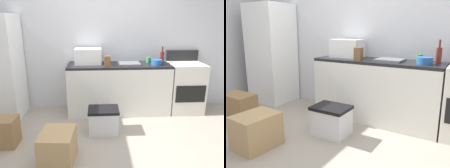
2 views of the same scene
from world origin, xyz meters
TOP-DOWN VIEW (x-y plane):
  - ground_plane at (0.00, 0.00)m, footprint 6.00×6.00m
  - wall_back at (0.00, 1.55)m, footprint 5.00×0.10m
  - kitchen_counter at (0.30, 1.20)m, footprint 1.80×0.60m
  - refrigerator at (-1.75, 1.15)m, footprint 0.68×0.66m
  - microwave at (-0.24, 1.28)m, footprint 0.46×0.34m
  - sink_basin at (0.48, 1.17)m, footprint 0.36×0.32m
  - wine_bottle at (1.08, 1.26)m, footprint 0.07×0.07m
  - coffee_mug at (0.85, 1.30)m, footprint 0.08×0.08m
  - knife_block at (0.09, 1.01)m, footprint 0.10×0.10m
  - mixing_bowl at (0.95, 1.11)m, footprint 0.19×0.19m
  - cardboard_box_large at (-1.44, 0.15)m, footprint 0.52×0.32m
  - cardboard_box_small at (-0.57, -0.27)m, footprint 0.42×0.50m
  - storage_bin at (-0.00, 0.44)m, footprint 0.46×0.36m

SIDE VIEW (x-z plane):
  - ground_plane at x=0.00m, z-range 0.00..0.00m
  - storage_bin at x=0.00m, z-range 0.00..0.38m
  - cardboard_box_small at x=-0.57m, z-range 0.00..0.39m
  - cardboard_box_large at x=-1.44m, z-range 0.00..0.40m
  - kitchen_counter at x=0.30m, z-range 0.00..0.90m
  - refrigerator at x=-1.75m, z-range 0.00..1.76m
  - sink_basin at x=0.48m, z-range 0.90..0.93m
  - mixing_bowl at x=0.95m, z-range 0.90..0.99m
  - coffee_mug at x=0.85m, z-range 0.90..1.00m
  - knife_block at x=0.09m, z-range 0.90..1.08m
  - wine_bottle at x=1.08m, z-range 0.86..1.16m
  - microwave at x=-0.24m, z-range 0.90..1.17m
  - wall_back at x=0.00m, z-range 0.00..2.60m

